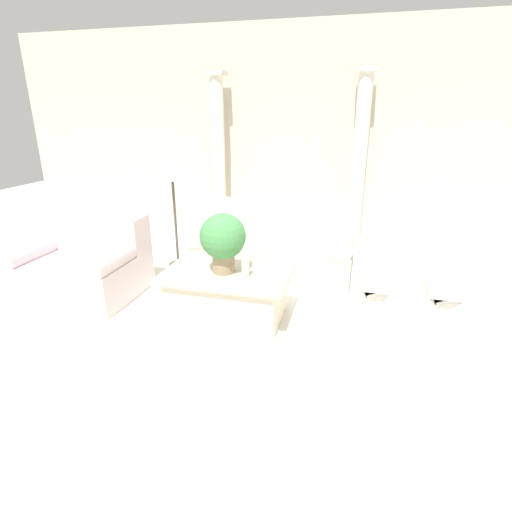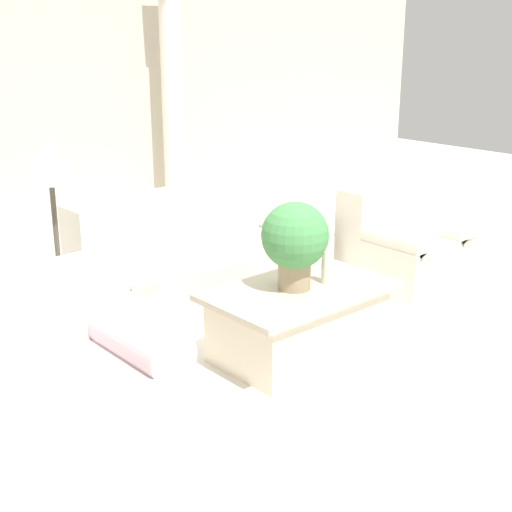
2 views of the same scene
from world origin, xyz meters
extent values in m
plane|color=silver|center=(0.00, 0.00, 0.00)|extent=(16.00, 16.00, 0.00)
cube|color=beige|center=(0.00, 2.90, 1.60)|extent=(10.00, 0.06, 3.20)
cube|color=beige|center=(0.02, 0.85, 0.22)|extent=(1.95, 0.97, 0.43)
cube|color=beige|center=(0.02, 1.17, 0.63)|extent=(1.95, 0.34, 0.40)
cylinder|color=beige|center=(-0.81, 0.85, 0.50)|extent=(0.28, 0.97, 0.28)
cylinder|color=beige|center=(0.85, 0.85, 0.50)|extent=(0.28, 0.97, 0.28)
cube|color=beige|center=(-1.88, -0.27, 0.22)|extent=(1.28, 0.97, 0.43)
cube|color=beige|center=(-1.88, 0.05, 0.63)|extent=(1.28, 0.34, 0.40)
cylinder|color=beige|center=(-1.38, -0.27, 0.50)|extent=(0.28, 0.97, 0.28)
cube|color=beige|center=(-0.14, -0.37, 0.22)|extent=(1.06, 0.66, 0.43)
cube|color=#BCB398|center=(-0.14, -0.37, 0.45)|extent=(1.20, 0.75, 0.04)
cylinder|color=#937F60|center=(-0.17, -0.36, 0.56)|extent=(0.21, 0.21, 0.17)
sphere|color=#428447|center=(-0.17, -0.36, 0.83)|extent=(0.43, 0.43, 0.43)
cylinder|color=silver|center=(0.06, -0.42, 0.58)|extent=(0.07, 0.07, 0.22)
cylinder|color=#4C473D|center=(-1.22, 0.81, 0.01)|extent=(0.26, 0.26, 0.03)
cylinder|color=#4C473D|center=(-1.22, 0.81, 0.58)|extent=(0.04, 0.04, 1.10)
cone|color=silver|center=(-1.22, 0.81, 1.28)|extent=(0.35, 0.35, 0.29)
cylinder|color=silver|center=(0.97, 2.60, 1.22)|extent=(0.21, 0.21, 2.44)
cube|color=beige|center=(1.51, 0.04, 0.21)|extent=(0.85, 0.84, 0.42)
cube|color=beige|center=(1.51, 0.31, 0.61)|extent=(0.85, 0.30, 0.38)
cylinder|color=beige|center=(1.23, 0.04, 0.48)|extent=(0.28, 0.84, 0.28)
cylinder|color=beige|center=(1.79, 0.04, 0.48)|extent=(0.28, 0.84, 0.28)
camera|label=1|loc=(1.01, -3.70, 1.91)|focal=28.00mm
camera|label=2|loc=(-3.19, -3.44, 2.09)|focal=50.00mm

